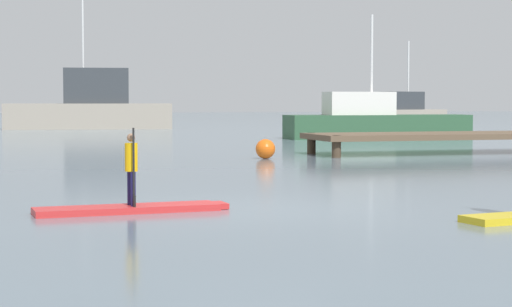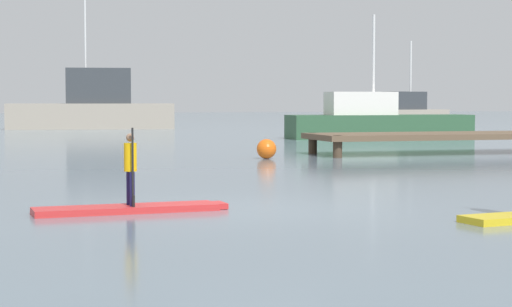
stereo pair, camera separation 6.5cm
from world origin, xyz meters
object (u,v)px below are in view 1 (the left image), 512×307
at_px(fishing_boat_white_large, 374,122).
at_px(fishing_boat_green_midground, 401,114).
at_px(paddler_child_solo, 131,165).
at_px(mooring_buoy_near, 265,149).
at_px(paddleboard_near, 132,209).
at_px(trawler_grey_distant, 91,107).

distance_m(fishing_boat_white_large, fishing_boat_green_midground, 17.30).
bearing_deg(paddler_child_solo, mooring_buoy_near, 64.00).
bearing_deg(fishing_boat_green_midground, paddleboard_near, -120.50).
relative_size(paddleboard_near, paddler_child_solo, 2.52).
bearing_deg(trawler_grey_distant, fishing_boat_green_midground, -7.77).
distance_m(fishing_boat_white_large, trawler_grey_distant, 20.84).
bearing_deg(paddleboard_near, mooring_buoy_near, 63.99).
height_order(fishing_boat_white_large, mooring_buoy_near, fishing_boat_white_large).
relative_size(fishing_boat_white_large, fishing_boat_green_midground, 1.28).
relative_size(trawler_grey_distant, mooring_buoy_near, 17.46).
xyz_separation_m(paddleboard_near, mooring_buoy_near, (5.72, 11.71, 0.24)).
bearing_deg(paddleboard_near, paddler_child_solo, -102.40).
distance_m(fishing_boat_green_midground, trawler_grey_distant, 19.63).
distance_m(paddleboard_near, fishing_boat_white_large, 28.53).
bearing_deg(paddler_child_solo, fishing_boat_green_midground, 59.50).
xyz_separation_m(fishing_boat_white_large, trawler_grey_distant, (-10.95, 17.72, 0.55)).
height_order(paddleboard_near, fishing_boat_white_large, fishing_boat_white_large).
height_order(fishing_boat_green_midground, trawler_grey_distant, trawler_grey_distant).
distance_m(paddleboard_near, mooring_buoy_near, 13.04).
height_order(paddler_child_solo, fishing_boat_green_midground, fishing_boat_green_midground).
height_order(fishing_boat_green_midground, mooring_buoy_near, fishing_boat_green_midground).
bearing_deg(paddleboard_near, fishing_boat_white_large, 58.84).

